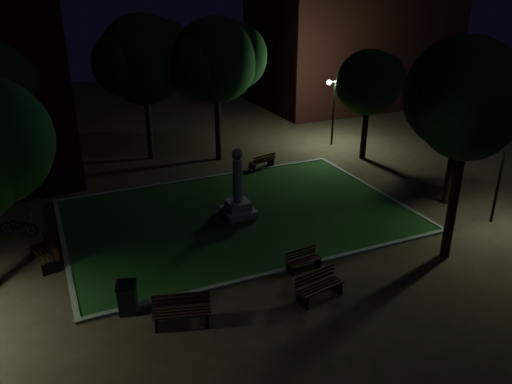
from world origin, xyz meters
TOP-DOWN VIEW (x-y plane):
  - ground at (0.00, 0.00)m, footprint 80.00×80.00m
  - lawn at (0.00, 2.00)m, footprint 15.00×10.00m
  - lawn_kerb at (0.00, 2.00)m, footprint 15.40×10.40m
  - monument at (0.00, 2.00)m, footprint 1.40×1.40m
  - building_far at (18.00, 20.00)m, footprint 16.00×10.00m
  - tree_north_er at (2.08, 9.90)m, footprint 5.88×4.80m
  - tree_ne at (10.13, 6.46)m, footprint 4.60×3.75m
  - tree_east at (9.95, -0.75)m, footprint 6.42×5.24m
  - tree_se at (6.14, -4.67)m, footprint 4.21×3.44m
  - tree_far_north at (-1.62, 11.71)m, footprint 6.21×5.07m
  - lamppost_se at (10.19, -3.19)m, footprint 1.18×0.28m
  - lamppost_ne at (9.81, 9.60)m, footprint 1.18×0.28m
  - bench_near_left at (0.50, -3.19)m, footprint 1.43×0.63m
  - bench_near_right at (0.07, -5.03)m, footprint 1.82×0.90m
  - bench_west_near at (-4.59, -4.51)m, footprint 1.91×1.11m
  - bench_left_side at (-8.28, 1.11)m, footprint 1.01×1.92m
  - bench_far_side at (3.68, 7.31)m, footprint 1.69×0.97m
  - trash_bin at (-6.01, -3.19)m, footprint 0.79×0.79m
  - bicycle at (-9.18, 4.14)m, footprint 1.76×1.41m

SIDE VIEW (x-z plane):
  - ground at x=0.00m, z-range 0.00..0.00m
  - lawn at x=0.00m, z-range 0.00..0.08m
  - lawn_kerb at x=0.00m, z-range 0.00..0.12m
  - bench_near_left at x=0.50m, z-range -0.02..0.74m
  - bench_far_side at x=3.68m, z-range -0.03..0.85m
  - bicycle at x=-9.18m, z-range 0.00..0.89m
  - bench_near_right at x=0.07m, z-range -0.03..0.92m
  - bench_west_near at x=-4.59m, z-range -0.03..0.96m
  - bench_left_side at x=-8.28m, z-range -0.03..0.97m
  - trash_bin at x=-6.01m, z-range 0.01..1.10m
  - monument at x=0.00m, z-range -0.64..2.56m
  - lamppost_ne at x=9.81m, z-range 0.87..5.15m
  - lamppost_se at x=10.19m, z-range 0.91..5.60m
  - tree_ne at x=10.13m, z-range 1.36..7.86m
  - tree_east at x=9.95m, z-range 1.36..9.31m
  - tree_se at x=6.14m, z-range 2.01..9.50m
  - tree_north_er at x=2.08m, z-range 1.75..10.05m
  - tree_far_north at x=-1.62m, z-range 1.69..10.13m
  - building_far at x=18.00m, z-range 0.00..12.00m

